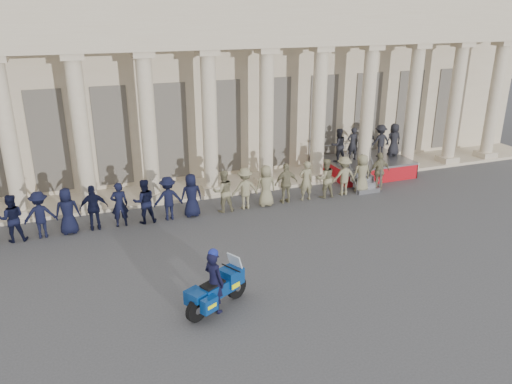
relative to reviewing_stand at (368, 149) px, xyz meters
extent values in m
plane|color=#3D3D40|center=(-9.35, -8.05, -1.30)|extent=(90.00, 90.00, 0.00)
cube|color=#BEAC8E|center=(-9.35, 6.95, 3.20)|extent=(40.00, 10.00, 9.00)
cube|color=#BEAC8E|center=(-9.35, 0.75, -1.23)|extent=(40.00, 2.60, 0.15)
cube|color=#BEAC8E|center=(-9.35, -0.05, 5.49)|extent=(35.80, 1.00, 1.00)
cube|color=#BEAC8E|center=(-9.35, -0.05, 6.59)|extent=(35.80, 1.00, 1.20)
cube|color=#BEAC8E|center=(-15.85, -0.05, -1.00)|extent=(0.90, 0.90, 0.30)
cylinder|color=#BEAC8E|center=(-15.85, -0.05, 1.95)|extent=(0.64, 0.64, 5.60)
cube|color=#BEAC8E|center=(-13.25, -0.05, -1.00)|extent=(0.90, 0.90, 0.30)
cylinder|color=#BEAC8E|center=(-13.25, -0.05, 1.95)|extent=(0.64, 0.64, 5.60)
cube|color=#BEAC8E|center=(-13.25, -0.05, 4.87)|extent=(0.85, 0.85, 0.24)
cube|color=#BEAC8E|center=(-10.65, -0.05, -1.00)|extent=(0.90, 0.90, 0.30)
cylinder|color=#BEAC8E|center=(-10.65, -0.05, 1.95)|extent=(0.64, 0.64, 5.60)
cube|color=#BEAC8E|center=(-10.65, -0.05, 4.87)|extent=(0.85, 0.85, 0.24)
cube|color=#BEAC8E|center=(-8.05, -0.05, -1.00)|extent=(0.90, 0.90, 0.30)
cylinder|color=#BEAC8E|center=(-8.05, -0.05, 1.95)|extent=(0.64, 0.64, 5.60)
cube|color=#BEAC8E|center=(-8.05, -0.05, 4.87)|extent=(0.85, 0.85, 0.24)
cube|color=#BEAC8E|center=(-5.45, -0.05, -1.00)|extent=(0.90, 0.90, 0.30)
cylinder|color=#BEAC8E|center=(-5.45, -0.05, 1.95)|extent=(0.64, 0.64, 5.60)
cube|color=#BEAC8E|center=(-5.45, -0.05, 4.87)|extent=(0.85, 0.85, 0.24)
cube|color=#BEAC8E|center=(-2.85, -0.05, -1.00)|extent=(0.90, 0.90, 0.30)
cylinder|color=#BEAC8E|center=(-2.85, -0.05, 1.95)|extent=(0.64, 0.64, 5.60)
cube|color=#BEAC8E|center=(-2.85, -0.05, 4.87)|extent=(0.85, 0.85, 0.24)
cube|color=#BEAC8E|center=(-0.25, -0.05, -1.00)|extent=(0.90, 0.90, 0.30)
cylinder|color=#BEAC8E|center=(-0.25, -0.05, 1.95)|extent=(0.64, 0.64, 5.60)
cube|color=#BEAC8E|center=(-0.25, -0.05, 4.87)|extent=(0.85, 0.85, 0.24)
cube|color=#BEAC8E|center=(2.35, -0.05, -1.00)|extent=(0.90, 0.90, 0.30)
cylinder|color=#BEAC8E|center=(2.35, -0.05, 1.95)|extent=(0.64, 0.64, 5.60)
cube|color=#BEAC8E|center=(2.35, -0.05, 4.87)|extent=(0.85, 0.85, 0.24)
cube|color=#BEAC8E|center=(4.95, -0.05, -1.00)|extent=(0.90, 0.90, 0.30)
cylinder|color=#BEAC8E|center=(4.95, -0.05, 1.95)|extent=(0.64, 0.64, 5.60)
cube|color=#BEAC8E|center=(4.95, -0.05, 4.87)|extent=(0.85, 0.85, 0.24)
cube|color=#BEAC8E|center=(7.55, -0.05, -1.00)|extent=(0.90, 0.90, 0.30)
cylinder|color=#BEAC8E|center=(7.55, -0.05, 1.95)|extent=(0.64, 0.64, 5.60)
cube|color=#BEAC8E|center=(7.55, -0.05, 4.87)|extent=(0.85, 0.85, 0.24)
cube|color=black|center=(-14.55, 1.97, 1.25)|extent=(1.30, 0.12, 4.20)
cube|color=black|center=(-11.95, 1.97, 1.25)|extent=(1.30, 0.12, 4.20)
cube|color=black|center=(-9.35, 1.97, 1.25)|extent=(1.30, 0.12, 4.20)
cube|color=black|center=(-6.75, 1.97, 1.25)|extent=(1.30, 0.12, 4.20)
cube|color=black|center=(-4.15, 1.97, 1.25)|extent=(1.30, 0.12, 4.20)
cube|color=black|center=(-1.55, 1.97, 1.25)|extent=(1.30, 0.12, 4.20)
cube|color=black|center=(1.05, 1.97, 1.25)|extent=(1.30, 0.12, 4.20)
cube|color=black|center=(3.65, 1.97, 1.25)|extent=(1.30, 0.12, 4.20)
cube|color=black|center=(6.25, 1.97, 1.25)|extent=(1.30, 0.12, 4.20)
imported|color=black|center=(-15.96, -2.11, -0.42)|extent=(0.85, 0.67, 1.76)
imported|color=black|center=(-15.03, -2.11, -0.42)|extent=(1.14, 0.65, 1.76)
imported|color=black|center=(-14.10, -2.11, -0.42)|extent=(0.86, 0.56, 1.76)
imported|color=black|center=(-13.17, -2.11, -0.42)|extent=(1.03, 0.43, 1.76)
imported|color=black|center=(-12.24, -2.11, -0.42)|extent=(0.64, 0.42, 1.76)
imported|color=black|center=(-11.32, -2.11, -0.42)|extent=(0.85, 0.67, 1.76)
imported|color=black|center=(-10.39, -2.11, -0.42)|extent=(1.14, 0.65, 1.76)
imported|color=black|center=(-9.46, -2.11, -0.42)|extent=(0.86, 0.56, 1.76)
imported|color=#7E7757|center=(-8.13, -2.11, -0.42)|extent=(0.85, 0.67, 1.76)
imported|color=#7E7757|center=(-7.20, -2.11, -0.42)|extent=(1.14, 0.65, 1.76)
imported|color=#7E7757|center=(-6.28, -2.11, -0.42)|extent=(0.86, 0.56, 1.76)
imported|color=#7E7757|center=(-5.35, -2.11, -0.42)|extent=(1.03, 0.43, 1.76)
imported|color=#7E7757|center=(-4.42, -2.11, -0.42)|extent=(0.64, 0.42, 1.76)
imported|color=#7E7757|center=(-3.49, -2.11, -0.42)|extent=(0.85, 0.67, 1.76)
imported|color=#7E7757|center=(-2.56, -2.11, -0.42)|extent=(1.14, 0.65, 1.76)
imported|color=#7E7757|center=(-1.64, -2.11, -0.42)|extent=(0.86, 0.56, 1.76)
imported|color=#7E7757|center=(-0.71, -2.11, -0.42)|extent=(1.03, 0.43, 1.76)
cube|color=gray|center=(0.00, -0.02, -0.55)|extent=(3.96, 2.83, 0.10)
cube|color=maroon|center=(0.00, -1.41, -0.95)|extent=(3.96, 0.04, 0.70)
cube|color=maroon|center=(-1.96, -0.02, -0.95)|extent=(0.04, 2.83, 0.70)
cube|color=maroon|center=(1.96, -0.02, -0.95)|extent=(0.04, 2.83, 0.70)
cube|color=gray|center=(-1.38, -2.33, -1.20)|extent=(1.10, 0.28, 0.20)
cube|color=gray|center=(-1.38, -2.05, -1.00)|extent=(1.10, 0.28, 0.20)
cube|color=gray|center=(-1.38, -1.77, -0.80)|extent=(1.10, 0.28, 0.20)
cube|color=gray|center=(-1.38, -1.49, -0.60)|extent=(1.10, 0.28, 0.20)
cylinder|color=gray|center=(0.00, 1.35, 0.00)|extent=(3.96, 0.04, 0.04)
imported|color=black|center=(-1.60, 0.18, 0.31)|extent=(0.79, 0.62, 1.63)
imported|color=black|center=(-0.80, 0.18, 0.31)|extent=(0.59, 0.39, 1.63)
imported|color=black|center=(0.00, 0.18, 0.31)|extent=(0.95, 0.40, 1.63)
imported|color=black|center=(0.80, 0.18, 0.31)|extent=(1.05, 0.60, 1.63)
imported|color=black|center=(1.60, 0.18, 0.31)|extent=(0.79, 0.52, 1.63)
cylinder|color=black|center=(-9.71, -8.45, -0.96)|extent=(0.66, 0.44, 0.67)
cylinder|color=black|center=(-11.06, -9.17, -0.96)|extent=(0.66, 0.44, 0.67)
cube|color=navy|center=(-10.34, -8.79, -0.67)|extent=(1.24, 0.93, 0.39)
cube|color=navy|center=(-9.89, -8.55, -0.50)|extent=(0.75, 0.73, 0.46)
cube|color=silver|center=(-9.89, -8.55, -0.74)|extent=(0.34, 0.38, 0.12)
cube|color=#B2BFCC|center=(-9.74, -8.47, -0.16)|extent=(0.41, 0.51, 0.55)
cube|color=black|center=(-10.52, -8.88, -0.46)|extent=(0.75, 0.62, 0.10)
cube|color=navy|center=(-11.02, -9.15, -0.59)|extent=(0.48, 0.47, 0.22)
cube|color=navy|center=(-10.77, -9.39, -0.74)|extent=(0.51, 0.41, 0.41)
cube|color=#EFF90D|center=(-10.77, -9.39, -0.74)|extent=(0.39, 0.36, 0.10)
cube|color=navy|center=(-11.08, -8.81, -0.74)|extent=(0.51, 0.41, 0.41)
cube|color=#EFF90D|center=(-11.08, -8.81, -0.74)|extent=(0.39, 0.36, 0.10)
cylinder|color=silver|center=(-10.91, -8.81, -0.99)|extent=(0.59, 0.38, 0.10)
cylinder|color=black|center=(-9.89, -8.55, -0.26)|extent=(0.37, 0.65, 0.04)
imported|color=black|center=(-10.48, -8.86, -0.40)|extent=(0.69, 0.78, 1.81)
sphere|color=navy|center=(-10.48, -8.86, 0.46)|extent=(0.28, 0.28, 0.28)
camera|label=1|loc=(-13.58, -20.32, 6.59)|focal=35.00mm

